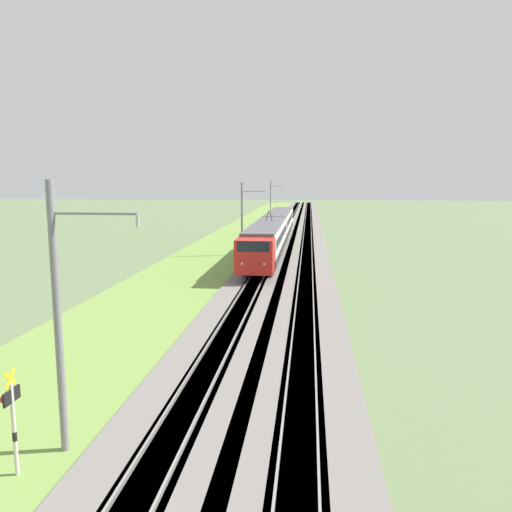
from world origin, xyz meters
TOP-DOWN VIEW (x-y plane):
  - ballast_main at (50.00, 0.00)m, footprint 240.00×4.40m
  - ballast_adjacent at (50.00, -3.80)m, footprint 240.00×4.40m
  - track_main at (50.00, 0.00)m, footprint 240.00×1.57m
  - track_adjacent at (50.00, -3.80)m, footprint 240.00×1.57m
  - grass_verge at (50.00, 5.86)m, footprint 240.00×8.96m
  - passenger_train at (50.27, 0.00)m, footprint 42.33×2.95m
  - crossing_signal_aux at (4.92, 3.61)m, footprint 0.70×0.23m
  - catenary_mast_near at (6.24, 2.87)m, footprint 0.22×2.56m
  - catenary_mast_mid at (44.62, 2.87)m, footprint 0.22×2.56m
  - catenary_mast_far at (83.01, 2.87)m, footprint 0.22×2.56m

SIDE VIEW (x-z plane):
  - grass_verge at x=50.00m, z-range 0.00..0.12m
  - ballast_main at x=50.00m, z-range 0.00..0.30m
  - ballast_adjacent at x=50.00m, z-range 0.00..0.30m
  - track_main at x=50.00m, z-range -0.07..0.38m
  - track_adjacent at x=50.00m, z-range -0.07..0.38m
  - crossing_signal_aux at x=4.92m, z-range 0.32..3.36m
  - passenger_train at x=50.27m, z-range -0.17..4.72m
  - catenary_mast_mid at x=44.62m, z-range 0.14..7.80m
  - catenary_mast_far at x=83.01m, z-range 0.14..7.93m
  - catenary_mast_near at x=6.24m, z-range 0.14..8.00m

